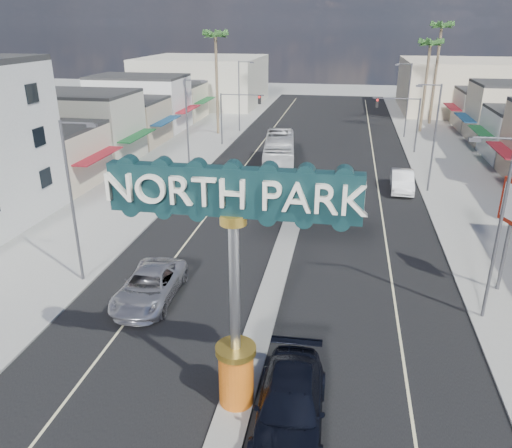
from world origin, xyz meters
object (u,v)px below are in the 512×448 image
at_px(streetlight_l_far, 240,93).
at_px(palm_right_far, 441,32).
at_px(streetlight_r_near, 497,222).
at_px(streetlight_r_mid, 433,133).
at_px(streetlight_l_near, 74,196).
at_px(suv_left, 150,286).
at_px(palm_left_far, 216,40).
at_px(traffic_signal_right, 401,114).
at_px(city_bus, 279,154).
at_px(car_parked_left, 217,191).
at_px(car_parked_right, 402,181).
at_px(traffic_signal_left, 236,109).
at_px(streetlight_r_far, 407,97).
at_px(palm_right_mid, 430,48).
at_px(streetlight_l_mid, 189,125).
at_px(suv_right, 290,406).
at_px(gateway_sign, 234,265).

relative_size(streetlight_l_far, palm_right_far, 0.64).
relative_size(streetlight_r_near, streetlight_r_mid, 1.00).
relative_size(streetlight_l_near, suv_left, 1.53).
xyz_separation_m(streetlight_l_near, streetlight_r_near, (20.87, 0.00, 0.00)).
distance_m(palm_left_far, suv_left, 43.20).
bearing_deg(traffic_signal_right, city_bus, -141.94).
distance_m(car_parked_left, car_parked_right, 15.97).
relative_size(car_parked_left, city_bus, 0.43).
xyz_separation_m(traffic_signal_left, streetlight_r_far, (19.62, 8.01, 0.79)).
distance_m(palm_right_mid, suv_left, 51.92).
height_order(traffic_signal_left, car_parked_right, traffic_signal_left).
distance_m(traffic_signal_right, palm_left_far, 24.09).
distance_m(palm_right_far, city_bus, 34.49).
relative_size(streetlight_l_mid, car_parked_right, 1.72).
height_order(suv_left, car_parked_right, car_parked_right).
bearing_deg(palm_right_mid, suv_right, -101.26).
bearing_deg(suv_right, car_parked_left, 108.61).
height_order(car_parked_left, city_bus, city_bus).
xyz_separation_m(traffic_signal_right, suv_right, (-7.08, -42.71, -3.40)).
height_order(gateway_sign, streetlight_r_mid, gateway_sign).
height_order(streetlight_r_far, palm_right_far, palm_right_far).
xyz_separation_m(traffic_signal_left, city_bus, (6.30, -9.45, -2.64)).
relative_size(gateway_sign, traffic_signal_left, 1.53).
bearing_deg(streetlight_l_near, suv_left, -16.42).
height_order(gateway_sign, palm_right_far, palm_right_far).
bearing_deg(suv_left, traffic_signal_right, 65.02).
bearing_deg(streetlight_r_far, car_parked_right, -95.21).
relative_size(suv_right, city_bus, 0.52).
xyz_separation_m(streetlight_r_far, palm_right_far, (4.57, 10.00, 7.32)).
xyz_separation_m(traffic_signal_right, streetlight_r_far, (1.25, 8.01, 0.79)).
bearing_deg(traffic_signal_left, palm_left_far, 122.43).
distance_m(gateway_sign, suv_right, 5.51).
xyz_separation_m(traffic_signal_right, streetlight_r_near, (1.25, -33.99, 0.79)).
relative_size(streetlight_l_mid, streetlight_r_mid, 1.00).
xyz_separation_m(car_parked_left, car_parked_right, (14.95, 5.63, -0.01)).
distance_m(traffic_signal_left, car_parked_left, 20.08).
bearing_deg(streetlight_l_mid, suv_right, -66.40).
relative_size(traffic_signal_left, streetlight_r_far, 0.67).
relative_size(streetlight_r_far, suv_right, 1.49).
relative_size(gateway_sign, palm_right_far, 0.65).
bearing_deg(streetlight_r_mid, streetlight_r_far, 90.00).
bearing_deg(traffic_signal_right, streetlight_l_near, -119.99).
distance_m(streetlight_l_far, streetlight_r_near, 46.90).
distance_m(streetlight_l_mid, car_parked_left, 8.03).
distance_m(traffic_signal_right, streetlight_r_near, 34.03).
height_order(streetlight_l_near, car_parked_right, streetlight_l_near).
relative_size(streetlight_r_far, car_parked_left, 1.77).
bearing_deg(traffic_signal_right, palm_left_far, 164.85).
relative_size(streetlight_l_near, streetlight_r_near, 1.00).
bearing_deg(streetlight_r_near, suv_left, -175.57).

